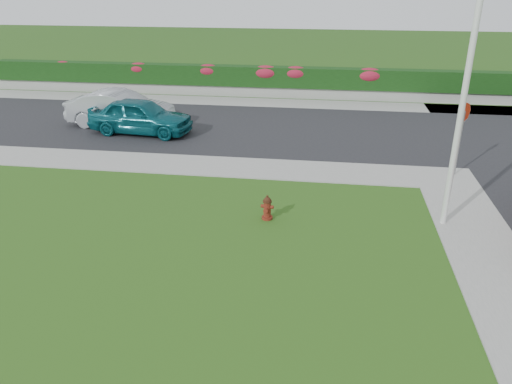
% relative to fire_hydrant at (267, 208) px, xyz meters
% --- Properties ---
extents(ground, '(120.00, 120.00, 0.00)m').
position_rel_fire_hydrant_xyz_m(ground, '(-1.30, -5.06, -0.34)').
color(ground, black).
rests_on(ground, ground).
extents(street_far, '(26.00, 8.00, 0.04)m').
position_rel_fire_hydrant_xyz_m(street_far, '(-6.30, 8.94, -0.32)').
color(street_far, black).
rests_on(street_far, ground).
extents(sidewalk_far, '(24.00, 2.00, 0.04)m').
position_rel_fire_hydrant_xyz_m(sidewalk_far, '(-7.30, 3.94, -0.32)').
color(sidewalk_far, gray).
rests_on(sidewalk_far, ground).
extents(curb_corner, '(2.00, 2.00, 0.04)m').
position_rel_fire_hydrant_xyz_m(curb_corner, '(5.70, 3.94, -0.32)').
color(curb_corner, gray).
rests_on(curb_corner, ground).
extents(sidewalk_beyond, '(34.00, 2.00, 0.04)m').
position_rel_fire_hydrant_xyz_m(sidewalk_beyond, '(-2.30, 13.94, -0.32)').
color(sidewalk_beyond, gray).
rests_on(sidewalk_beyond, ground).
extents(retaining_wall, '(34.00, 0.40, 0.60)m').
position_rel_fire_hydrant_xyz_m(retaining_wall, '(-2.30, 15.44, -0.04)').
color(retaining_wall, gray).
rests_on(retaining_wall, ground).
extents(hedge, '(32.00, 0.90, 1.10)m').
position_rel_fire_hydrant_xyz_m(hedge, '(-2.30, 15.54, 0.81)').
color(hedge, black).
rests_on(hedge, retaining_wall).
extents(fire_hydrant, '(0.38, 0.36, 0.73)m').
position_rel_fire_hydrant_xyz_m(fire_hydrant, '(0.00, 0.00, 0.00)').
color(fire_hydrant, '#51120C').
rests_on(fire_hydrant, ground).
extents(sedan_teal, '(4.66, 2.27, 1.53)m').
position_rel_fire_hydrant_xyz_m(sedan_teal, '(-6.48, 7.50, 0.46)').
color(sedan_teal, '#0C525B').
rests_on(sedan_teal, street_far).
extents(sedan_silver, '(4.94, 2.01, 1.59)m').
position_rel_fire_hydrant_xyz_m(sedan_silver, '(-7.77, 8.46, 0.49)').
color(sedan_silver, '#A2A6A9').
rests_on(sedan_silver, street_far).
extents(utility_pole, '(0.16, 0.16, 6.51)m').
position_rel_fire_hydrant_xyz_m(utility_pole, '(4.93, 0.39, 2.91)').
color(utility_pole, silver).
rests_on(utility_pole, ground).
extents(stop_sign, '(0.50, 0.53, 2.60)m').
position_rel_fire_hydrant_xyz_m(stop_sign, '(6.06, 4.31, 1.59)').
color(stop_sign, slate).
rests_on(stop_sign, ground).
extents(flower_clump_a, '(1.04, 0.67, 0.52)m').
position_rel_fire_hydrant_xyz_m(flower_clump_a, '(-14.13, 15.44, 1.15)').
color(flower_clump_a, '#B51F3C').
rests_on(flower_clump_a, hedge).
extents(flower_clump_b, '(1.28, 0.82, 0.64)m').
position_rel_fire_hydrant_xyz_m(flower_clump_b, '(-9.45, 15.44, 1.10)').
color(flower_clump_b, '#B51F3C').
rests_on(flower_clump_b, hedge).
extents(flower_clump_c, '(1.34, 0.86, 0.67)m').
position_rel_fire_hydrant_xyz_m(flower_clump_c, '(-5.31, 15.44, 1.09)').
color(flower_clump_c, '#B51F3C').
rests_on(flower_clump_c, hedge).
extents(flower_clump_d, '(1.51, 0.97, 0.76)m').
position_rel_fire_hydrant_xyz_m(flower_clump_d, '(-1.99, 15.44, 1.05)').
color(flower_clump_d, '#B51F3C').
rests_on(flower_clump_d, hedge).
extents(flower_clump_e, '(1.43, 0.92, 0.72)m').
position_rel_fire_hydrant_xyz_m(flower_clump_e, '(-0.31, 15.44, 1.07)').
color(flower_clump_e, '#B51F3C').
rests_on(flower_clump_e, hedge).
extents(flower_clump_f, '(1.53, 0.99, 0.77)m').
position_rel_fire_hydrant_xyz_m(flower_clump_f, '(3.73, 15.44, 1.05)').
color(flower_clump_f, '#B51F3C').
rests_on(flower_clump_f, hedge).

